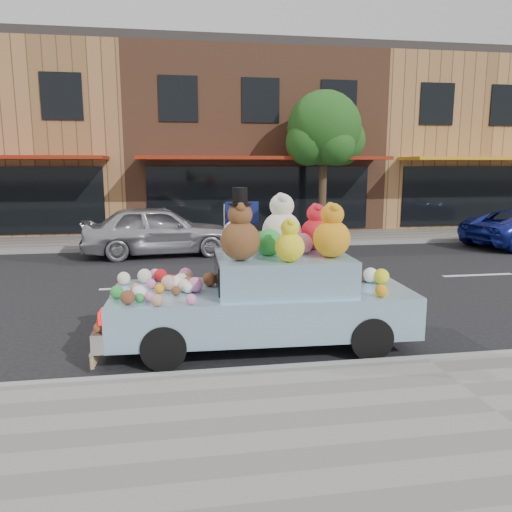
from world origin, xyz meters
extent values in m
plane|color=black|center=(0.00, 0.00, 0.00)|extent=(120.00, 120.00, 0.00)
cube|color=gray|center=(0.00, -6.50, 0.06)|extent=(60.00, 3.00, 0.12)
cube|color=gray|center=(0.00, 6.50, 0.06)|extent=(60.00, 3.00, 0.12)
cube|color=gray|center=(0.00, -5.00, 0.07)|extent=(60.00, 0.12, 0.13)
cube|color=gray|center=(0.00, 5.00, 0.07)|extent=(60.00, 0.12, 0.13)
cube|color=#AC7848|center=(-10.00, 12.00, 3.50)|extent=(10.00, 8.00, 7.00)
cube|color=#332D2B|center=(-10.00, 12.00, 7.15)|extent=(10.00, 8.00, 0.30)
cube|color=black|center=(-7.00, 7.98, 5.00)|extent=(1.40, 0.06, 1.60)
cube|color=brown|center=(0.00, 12.00, 3.50)|extent=(10.00, 8.00, 7.00)
cube|color=#332D2B|center=(0.00, 12.00, 7.15)|extent=(10.00, 8.00, 0.30)
cube|color=black|center=(0.00, 7.98, 1.40)|extent=(8.50, 0.06, 2.40)
cube|color=maroon|center=(0.00, 7.10, 2.90)|extent=(9.00, 1.80, 0.12)
cube|color=black|center=(-3.00, 7.98, 5.00)|extent=(1.40, 0.06, 1.60)
cube|color=black|center=(0.00, 7.98, 5.00)|extent=(1.40, 0.06, 1.60)
cube|color=black|center=(3.00, 7.98, 5.00)|extent=(1.40, 0.06, 1.60)
cube|color=#AC7848|center=(10.00, 12.00, 3.50)|extent=(10.00, 8.00, 7.00)
cube|color=#332D2B|center=(10.00, 12.00, 7.15)|extent=(10.00, 8.00, 0.30)
cube|color=black|center=(10.00, 7.98, 1.40)|extent=(8.50, 0.06, 2.40)
cube|color=black|center=(7.00, 7.98, 5.00)|extent=(1.40, 0.06, 1.60)
cube|color=black|center=(10.00, 7.98, 5.00)|extent=(1.40, 0.06, 1.60)
cylinder|color=#38281C|center=(2.00, 6.50, 1.60)|extent=(0.28, 0.28, 3.20)
sphere|color=#1B4E16|center=(2.00, 6.50, 3.92)|extent=(2.60, 2.60, 2.60)
sphere|color=#1B4E16|center=(2.70, 6.80, 3.52)|extent=(1.80, 1.80, 1.80)
sphere|color=#1B4E16|center=(1.40, 6.30, 3.42)|extent=(1.60, 1.60, 1.60)
sphere|color=#1B4E16|center=(2.20, 5.90, 3.32)|extent=(1.40, 1.40, 1.40)
sphere|color=#1B4E16|center=(1.70, 7.10, 3.62)|extent=(1.60, 1.60, 1.60)
imported|color=#B6B5BA|center=(-3.73, 4.07, 0.75)|extent=(4.56, 2.18, 1.50)
cylinder|color=black|center=(-0.64, -4.64, 0.30)|extent=(0.61, 0.22, 0.60)
cylinder|color=black|center=(-0.58, -3.09, 0.30)|extent=(0.61, 0.22, 0.60)
cylinder|color=black|center=(-3.44, -4.55, 0.30)|extent=(0.61, 0.22, 0.60)
cylinder|color=black|center=(-3.38, -2.99, 0.30)|extent=(0.61, 0.22, 0.60)
cube|color=#97C3E1|center=(-2.01, -3.82, 0.55)|extent=(4.36, 1.85, 0.60)
cube|color=#97C3E1|center=(-1.71, -3.83, 1.10)|extent=(1.95, 1.56, 0.50)
cube|color=silver|center=(-4.23, -3.74, 0.40)|extent=(0.22, 1.78, 0.26)
cube|color=red|center=(-4.20, -4.42, 0.72)|extent=(0.07, 0.28, 0.16)
cube|color=red|center=(-4.16, -3.06, 0.72)|extent=(0.07, 0.28, 0.16)
cube|color=black|center=(-2.66, -3.79, 1.10)|extent=(0.08, 1.30, 0.40)
sphere|color=brown|center=(-2.37, -4.15, 1.62)|extent=(0.55, 0.55, 0.55)
sphere|color=brown|center=(-2.37, -4.15, 1.98)|extent=(0.34, 0.34, 0.34)
sphere|color=brown|center=(-2.37, -4.27, 2.09)|extent=(0.13, 0.13, 0.13)
sphere|color=brown|center=(-2.37, -4.04, 2.09)|extent=(0.13, 0.13, 0.13)
cylinder|color=black|center=(-2.37, -4.15, 2.12)|extent=(0.32, 0.32, 0.02)
cylinder|color=black|center=(-2.37, -4.15, 2.23)|extent=(0.20, 0.20, 0.22)
sphere|color=beige|center=(-1.65, -3.48, 1.65)|extent=(0.60, 0.60, 0.60)
sphere|color=beige|center=(-1.65, -3.48, 2.03)|extent=(0.37, 0.37, 0.37)
sphere|color=beige|center=(-1.65, -3.61, 2.16)|extent=(0.14, 0.14, 0.14)
sphere|color=beige|center=(-1.65, -3.35, 2.16)|extent=(0.14, 0.14, 0.14)
sphere|color=orange|center=(-1.07, -4.15, 1.61)|extent=(0.53, 0.53, 0.53)
sphere|color=orange|center=(-1.07, -4.15, 1.96)|extent=(0.33, 0.33, 0.33)
sphere|color=orange|center=(-1.07, -4.26, 2.06)|extent=(0.12, 0.12, 0.12)
sphere|color=orange|center=(-1.07, -4.03, 2.06)|extent=(0.12, 0.12, 0.12)
sphere|color=red|center=(-1.10, -3.45, 1.59)|extent=(0.49, 0.49, 0.49)
sphere|color=red|center=(-1.10, -3.45, 1.91)|extent=(0.30, 0.30, 0.30)
sphere|color=red|center=(-1.10, -3.55, 2.00)|extent=(0.11, 0.11, 0.11)
sphere|color=red|center=(-1.10, -3.34, 2.00)|extent=(0.11, 0.11, 0.11)
sphere|color=white|center=(-2.29, -3.36, 1.59)|extent=(0.49, 0.49, 0.49)
sphere|color=white|center=(-2.29, -3.36, 1.91)|extent=(0.30, 0.30, 0.30)
sphere|color=white|center=(-2.29, -3.46, 2.01)|extent=(0.12, 0.12, 0.12)
sphere|color=white|center=(-2.29, -3.25, 2.01)|extent=(0.12, 0.12, 0.12)
sphere|color=yellow|center=(-1.73, -4.38, 1.55)|extent=(0.40, 0.40, 0.40)
sphere|color=yellow|center=(-1.73, -4.38, 1.81)|extent=(0.25, 0.25, 0.25)
sphere|color=yellow|center=(-1.73, -4.46, 1.89)|extent=(0.09, 0.09, 0.09)
sphere|color=yellow|center=(-1.73, -4.29, 1.89)|extent=(0.09, 0.09, 0.09)
sphere|color=#258734|center=(-1.91, -3.82, 1.53)|extent=(0.40, 0.40, 0.40)
sphere|color=#CA6592|center=(-1.41, -3.79, 1.50)|extent=(0.32, 0.32, 0.32)
sphere|color=#CA6592|center=(-3.62, -4.26, 0.92)|extent=(0.13, 0.13, 0.13)
sphere|color=#258734|center=(-3.74, -4.28, 0.92)|extent=(0.13, 0.13, 0.13)
sphere|color=brown|center=(-3.26, -4.00, 0.92)|extent=(0.13, 0.13, 0.13)
sphere|color=white|center=(-3.26, -3.69, 0.95)|extent=(0.20, 0.20, 0.20)
sphere|color=#258734|center=(-4.05, -4.06, 0.94)|extent=(0.18, 0.18, 0.18)
sphere|color=brown|center=(-2.76, -3.54, 0.95)|extent=(0.21, 0.21, 0.21)
sphere|color=beige|center=(-3.18, -3.59, 0.96)|extent=(0.22, 0.22, 0.22)
sphere|color=white|center=(-3.08, -3.92, 0.93)|extent=(0.16, 0.16, 0.16)
sphere|color=#CA6592|center=(-3.58, -2.99, 0.94)|extent=(0.18, 0.18, 0.18)
sphere|color=beige|center=(-3.73, -3.16, 0.96)|extent=(0.22, 0.22, 0.22)
sphere|color=#CA6592|center=(-3.17, -3.73, 0.93)|extent=(0.16, 0.16, 0.16)
sphere|color=beige|center=(-3.14, -3.79, 0.94)|extent=(0.18, 0.18, 0.18)
sphere|color=#AC1214|center=(-3.38, -3.52, 0.95)|extent=(0.20, 0.20, 0.20)
sphere|color=#A3775A|center=(-3.09, -3.27, 0.94)|extent=(0.19, 0.19, 0.19)
sphere|color=orange|center=(-3.77, -3.09, 0.93)|extent=(0.15, 0.15, 0.15)
sphere|color=#CA6592|center=(-2.99, -3.87, 0.96)|extent=(0.22, 0.22, 0.22)
sphere|color=brown|center=(-3.07, -3.73, 0.95)|extent=(0.20, 0.20, 0.20)
sphere|color=#A3775A|center=(-3.81, -3.90, 0.93)|extent=(0.17, 0.17, 0.17)
sphere|color=#AC1214|center=(-3.29, -3.54, 0.95)|extent=(0.19, 0.19, 0.19)
sphere|color=yellow|center=(-3.31, -3.66, 0.93)|extent=(0.15, 0.15, 0.15)
sphere|color=beige|center=(-4.04, -3.23, 0.95)|extent=(0.20, 0.20, 0.20)
sphere|color=#AC1214|center=(-3.49, -3.11, 0.95)|extent=(0.20, 0.20, 0.20)
sphere|color=orange|center=(-3.49, -3.85, 0.92)|extent=(0.14, 0.14, 0.14)
sphere|color=#CA6592|center=(-3.62, -3.56, 0.92)|extent=(0.15, 0.15, 0.15)
sphere|color=#CA6592|center=(-3.10, -3.19, 0.96)|extent=(0.22, 0.22, 0.22)
sphere|color=white|center=(-3.74, -4.20, 0.95)|extent=(0.21, 0.21, 0.21)
sphere|color=#A3775A|center=(-3.50, -4.52, 0.93)|extent=(0.16, 0.16, 0.16)
sphere|color=brown|center=(-3.88, -4.37, 0.95)|extent=(0.19, 0.19, 0.19)
sphere|color=beige|center=(-3.15, -3.82, 0.92)|extent=(0.14, 0.14, 0.14)
sphere|color=#CA6592|center=(-3.07, -4.52, 0.92)|extent=(0.14, 0.14, 0.14)
sphere|color=#D8A88C|center=(-3.36, -3.72, 0.97)|extent=(0.22, 0.22, 0.22)
sphere|color=brown|center=(-4.23, -3.87, 0.60)|extent=(0.15, 0.15, 0.15)
sphere|color=#CA6592|center=(-4.21, -3.08, 0.61)|extent=(0.16, 0.16, 0.16)
sphere|color=white|center=(-4.20, -3.02, 0.61)|extent=(0.17, 0.17, 0.17)
sphere|color=brown|center=(-4.25, -4.48, 0.59)|extent=(0.12, 0.12, 0.12)
sphere|color=#AC1214|center=(-4.25, -4.25, 0.59)|extent=(0.13, 0.13, 0.13)
sphere|color=orange|center=(-4.24, -4.09, 0.61)|extent=(0.15, 0.15, 0.15)
sphere|color=#A3775A|center=(-4.24, -4.09, 0.60)|extent=(0.15, 0.15, 0.15)
sphere|color=brown|center=(-4.22, -3.58, 0.60)|extent=(0.14, 0.14, 0.14)
sphere|color=brown|center=(-4.21, -3.06, 0.61)|extent=(0.17, 0.17, 0.17)
sphere|color=white|center=(-0.29, -3.71, 0.97)|extent=(0.23, 0.23, 0.23)
sphere|color=yellow|center=(-0.16, -3.82, 0.97)|extent=(0.24, 0.24, 0.24)
sphere|color=brown|center=(-0.35, -3.65, 0.94)|extent=(0.18, 0.18, 0.18)
sphere|color=orange|center=(-0.47, -4.55, 0.94)|extent=(0.18, 0.18, 0.18)
cylinder|color=#997A54|center=(-4.34, -4.59, 0.17)|extent=(0.06, 0.06, 0.17)
sphere|color=#997A54|center=(-4.34, -4.59, 0.26)|extent=(0.07, 0.07, 0.07)
cylinder|color=#997A54|center=(-4.34, -4.50, 0.17)|extent=(0.06, 0.06, 0.17)
sphere|color=#997A54|center=(-4.34, -4.50, 0.26)|extent=(0.07, 0.07, 0.07)
cylinder|color=#997A54|center=(-4.33, -4.41, 0.17)|extent=(0.06, 0.06, 0.17)
sphere|color=#997A54|center=(-4.33, -4.41, 0.26)|extent=(0.07, 0.07, 0.07)
cylinder|color=#997A54|center=(-4.33, -4.32, 0.17)|extent=(0.06, 0.06, 0.17)
sphere|color=#997A54|center=(-4.33, -4.32, 0.26)|extent=(0.07, 0.07, 0.07)
cylinder|color=#997A54|center=(-4.33, -4.23, 0.17)|extent=(0.06, 0.06, 0.17)
sphere|color=#997A54|center=(-4.33, -4.23, 0.26)|extent=(0.07, 0.07, 0.07)
cylinder|color=#997A54|center=(-4.32, -4.14, 0.17)|extent=(0.06, 0.06, 0.17)
sphere|color=#997A54|center=(-4.32, -4.14, 0.26)|extent=(0.07, 0.07, 0.07)
cylinder|color=#997A54|center=(-4.32, -4.05, 0.17)|extent=(0.06, 0.06, 0.17)
sphere|color=#997A54|center=(-4.32, -4.05, 0.26)|extent=(0.07, 0.07, 0.07)
cylinder|color=#997A54|center=(-4.32, -3.96, 0.17)|extent=(0.06, 0.06, 0.17)
sphere|color=#997A54|center=(-4.32, -3.96, 0.26)|extent=(0.07, 0.07, 0.07)
cylinder|color=#997A54|center=(-4.31, -3.87, 0.17)|extent=(0.06, 0.06, 0.17)
sphere|color=#997A54|center=(-4.31, -3.87, 0.26)|extent=(0.07, 0.07, 0.07)
cylinder|color=#997A54|center=(-4.31, -3.78, 0.17)|extent=(0.06, 0.06, 0.17)
sphere|color=#997A54|center=(-4.31, -3.78, 0.26)|extent=(0.07, 0.07, 0.07)
cylinder|color=#997A54|center=(-4.31, -3.69, 0.17)|extent=(0.06, 0.06, 0.17)
sphere|color=#997A54|center=(-4.31, -3.69, 0.26)|extent=(0.07, 0.07, 0.07)
cylinder|color=#997A54|center=(-4.30, -3.60, 0.17)|extent=(0.06, 0.06, 0.17)
sphere|color=#997A54|center=(-4.30, -3.60, 0.26)|extent=(0.07, 0.07, 0.07)
cylinder|color=#997A54|center=(-4.30, -3.51, 0.17)|extent=(0.06, 0.06, 0.17)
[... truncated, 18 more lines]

